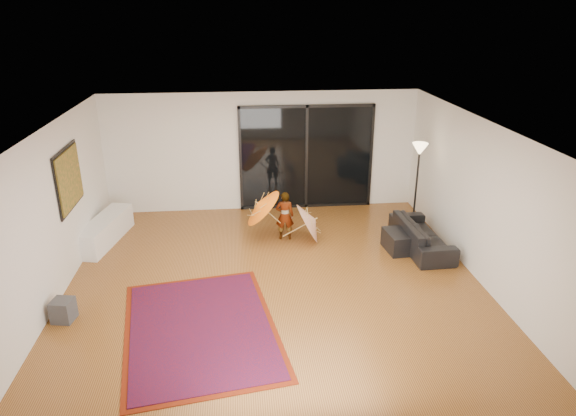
{
  "coord_description": "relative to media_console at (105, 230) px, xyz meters",
  "views": [
    {
      "loc": [
        -0.55,
        -7.73,
        4.43
      ],
      "look_at": [
        0.29,
        0.64,
        1.1
      ],
      "focal_mm": 32.0,
      "sensor_mm": 36.0,
      "label": 1
    }
  ],
  "objects": [
    {
      "name": "wall_back",
      "position": [
        3.25,
        1.56,
        1.1
      ],
      "size": [
        7.0,
        0.0,
        7.0
      ],
      "primitive_type": "plane",
      "rotation": [
        1.57,
        0.0,
        0.0
      ],
      "color": "silver",
      "rests_on": "floor"
    },
    {
      "name": "wall_left",
      "position": [
        -0.25,
        -1.94,
        1.1
      ],
      "size": [
        0.0,
        7.0,
        7.0
      ],
      "primitive_type": "plane",
      "rotation": [
        1.57,
        0.0,
        1.57
      ],
      "color": "silver",
      "rests_on": "floor"
    },
    {
      "name": "parasol_orange",
      "position": [
        3.04,
        -0.26,
        0.49
      ],
      "size": [
        0.74,
        0.89,
        0.89
      ],
      "rotation": [
        0.0,
        -0.8,
        0.0
      ],
      "color": "orange",
      "rests_on": "child"
    },
    {
      "name": "parasol_white",
      "position": [
        4.19,
        -0.36,
        0.26
      ],
      "size": [
        0.58,
        0.86,
        0.93
      ],
      "rotation": [
        0.0,
        1.08,
        0.0
      ],
      "color": "beige",
      "rests_on": "floor"
    },
    {
      "name": "ottoman",
      "position": [
        5.82,
        -0.96,
        -0.06
      ],
      "size": [
        0.73,
        0.73,
        0.38
      ],
      "primitive_type": "cube",
      "rotation": [
        0.0,
        0.0,
        0.1
      ],
      "color": "black",
      "rests_on": "floor"
    },
    {
      "name": "wall_right",
      "position": [
        6.75,
        -1.94,
        1.1
      ],
      "size": [
        0.0,
        7.0,
        7.0
      ],
      "primitive_type": "plane",
      "rotation": [
        1.57,
        0.0,
        -1.57
      ],
      "color": "silver",
      "rests_on": "floor"
    },
    {
      "name": "child",
      "position": [
        3.59,
        -0.21,
        0.26
      ],
      "size": [
        0.39,
        0.27,
        1.01
      ],
      "primitive_type": "imported",
      "rotation": [
        0.0,
        0.0,
        3.06
      ],
      "color": "#999999",
      "rests_on": "floor"
    },
    {
      "name": "floor_lamp",
      "position": [
        6.35,
        0.04,
        1.22
      ],
      "size": [
        0.32,
        0.32,
        1.86
      ],
      "color": "black",
      "rests_on": "floor"
    },
    {
      "name": "floor",
      "position": [
        3.25,
        -1.94,
        -0.25
      ],
      "size": [
        7.0,
        7.0,
        0.0
      ],
      "primitive_type": "plane",
      "color": "#955E29",
      "rests_on": "ground"
    },
    {
      "name": "speaker",
      "position": [
        0.0,
        -2.78,
        -0.08
      ],
      "size": [
        0.35,
        0.35,
        0.34
      ],
      "primitive_type": "cube",
      "rotation": [
        0.0,
        0.0,
        -0.19
      ],
      "color": "#424244",
      "rests_on": "floor"
    },
    {
      "name": "persian_rug",
      "position": [
        2.06,
        -3.22,
        -0.24
      ],
      "size": [
        2.6,
        3.32,
        0.02
      ],
      "rotation": [
        0.0,
        0.0,
        0.15
      ],
      "color": "#601908",
      "rests_on": "floor"
    },
    {
      "name": "sofa",
      "position": [
        6.2,
        -0.9,
        0.02
      ],
      "size": [
        0.79,
        1.88,
        0.54
      ],
      "primitive_type": "imported",
      "rotation": [
        0.0,
        0.0,
        1.61
      ],
      "color": "black",
      "rests_on": "floor"
    },
    {
      "name": "painting",
      "position": [
        -0.21,
        -0.94,
        1.4
      ],
      "size": [
        0.04,
        1.28,
        1.08
      ],
      "color": "black",
      "rests_on": "wall_left"
    },
    {
      "name": "wall_front",
      "position": [
        3.25,
        -5.44,
        1.1
      ],
      "size": [
        7.0,
        0.0,
        7.0
      ],
      "primitive_type": "plane",
      "rotation": [
        -1.57,
        0.0,
        0.0
      ],
      "color": "silver",
      "rests_on": "floor"
    },
    {
      "name": "media_console",
      "position": [
        0.0,
        0.0,
        0.0
      ],
      "size": [
        0.81,
        1.83,
        0.49
      ],
      "primitive_type": "cube",
      "rotation": [
        0.0,
        0.0,
        -0.21
      ],
      "color": "white",
      "rests_on": "floor"
    },
    {
      "name": "sliding_door",
      "position": [
        4.25,
        1.53,
        0.95
      ],
      "size": [
        3.06,
        0.07,
        2.4
      ],
      "color": "black",
      "rests_on": "wall_back"
    },
    {
      "name": "ceiling",
      "position": [
        3.25,
        -1.94,
        2.45
      ],
      "size": [
        7.0,
        7.0,
        0.0
      ],
      "primitive_type": "plane",
      "rotation": [
        3.14,
        0.0,
        0.0
      ],
      "color": "white",
      "rests_on": "wall_back"
    }
  ]
}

